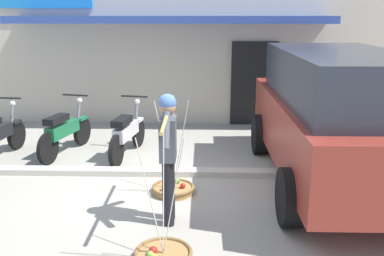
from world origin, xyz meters
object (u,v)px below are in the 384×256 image
at_px(motorcycle_second_in_row, 65,131).
at_px(motorcycle_third_in_row, 127,133).
at_px(fruit_basket_left_side, 163,254).
at_px(parked_truck, 337,114).
at_px(fruit_vendor, 168,150).
at_px(fruit_basket_right_side, 173,188).

xyz_separation_m(motorcycle_second_in_row, motorcycle_third_in_row, (1.22, -0.09, 0.00)).
height_order(fruit_basket_left_side, motorcycle_third_in_row, fruit_basket_left_side).
relative_size(fruit_basket_left_side, parked_truck, 0.30).
height_order(motorcycle_second_in_row, parked_truck, parked_truck).
distance_m(fruit_vendor, motorcycle_third_in_row, 2.83).
distance_m(fruit_vendor, motorcycle_second_in_row, 3.53).
relative_size(fruit_vendor, fruit_basket_right_side, 1.26).
distance_m(fruit_basket_left_side, parked_truck, 3.55).
distance_m(fruit_vendor, fruit_basket_left_side, 1.29).
xyz_separation_m(fruit_basket_left_side, parked_truck, (2.48, 2.30, 1.06)).
bearing_deg(fruit_basket_right_side, fruit_vendor, -89.14).
xyz_separation_m(fruit_basket_right_side, motorcycle_second_in_row, (-2.20, 1.78, 0.38)).
distance_m(fruit_vendor, fruit_basket_right_side, 1.28).
bearing_deg(motorcycle_second_in_row, motorcycle_third_in_row, -4.44).
bearing_deg(parked_truck, motorcycle_third_in_row, 160.85).
height_order(fruit_basket_left_side, fruit_basket_right_side, same).
xyz_separation_m(motorcycle_second_in_row, parked_truck, (4.71, -1.31, 0.68)).
relative_size(fruit_basket_right_side, motorcycle_second_in_row, 0.81).
bearing_deg(fruit_basket_right_side, motorcycle_third_in_row, 120.18).
xyz_separation_m(fruit_vendor, fruit_basket_left_side, (0.01, -0.92, -0.91)).
xyz_separation_m(fruit_vendor, parked_truck, (2.49, 1.39, 0.15)).
relative_size(motorcycle_third_in_row, parked_truck, 0.38).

